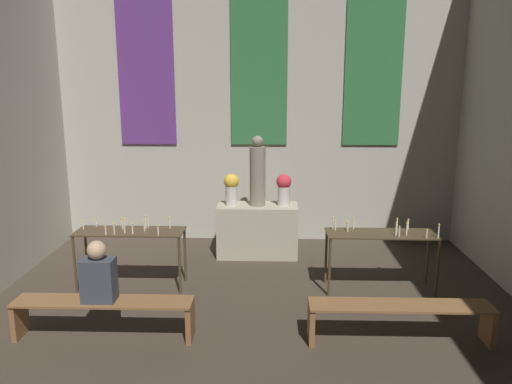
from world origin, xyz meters
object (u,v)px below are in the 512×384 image
at_px(statue, 258,173).
at_px(flower_vase_right, 284,188).
at_px(pew_back_left, 104,310).
at_px(pew_back_right, 400,314).
at_px(altar, 257,230).
at_px(flower_vase_left, 231,188).
at_px(candle_rack_left, 130,237).
at_px(person_seated, 98,275).
at_px(candle_rack_right, 381,239).

height_order(statue, flower_vase_right, statue).
bearing_deg(pew_back_left, pew_back_right, 0.00).
distance_m(altar, pew_back_right, 3.24).
distance_m(flower_vase_left, flower_vase_right, 0.85).
height_order(candle_rack_left, person_seated, person_seated).
bearing_deg(pew_back_left, flower_vase_right, 53.40).
height_order(statue, person_seated, statue).
bearing_deg(pew_back_right, flower_vase_left, 126.60).
distance_m(flower_vase_left, pew_back_left, 3.16).
bearing_deg(pew_back_right, pew_back_left, 180.00).
bearing_deg(statue, flower_vase_right, -0.00).
bearing_deg(flower_vase_right, candle_rack_right, -46.37).
height_order(statue, candle_rack_right, statue).
bearing_deg(flower_vase_right, statue, 180.00).
height_order(pew_back_right, person_seated, person_seated).
bearing_deg(candle_rack_left, pew_back_right, -22.93).
relative_size(altar, person_seated, 1.89).
height_order(pew_back_left, person_seated, person_seated).
bearing_deg(flower_vase_left, pew_back_right, -53.40).
bearing_deg(pew_back_left, person_seated, 180.00).
distance_m(candle_rack_left, person_seated, 1.43).
distance_m(flower_vase_right, candle_rack_right, 1.93).
xyz_separation_m(flower_vase_right, candle_rack_right, (1.30, -1.37, -0.42)).
bearing_deg(person_seated, flower_vase_left, 65.82).
height_order(flower_vase_left, pew_back_left, flower_vase_left).
bearing_deg(pew_back_right, statue, 120.54).
xyz_separation_m(pew_back_right, person_seated, (-3.33, 0.00, 0.42)).
relative_size(flower_vase_right, candle_rack_right, 0.35).
distance_m(statue, candle_rack_left, 2.30).
height_order(altar, flower_vase_left, flower_vase_left).
relative_size(flower_vase_left, person_seated, 0.75).
relative_size(statue, candle_rack_right, 0.76).
bearing_deg(person_seated, statue, 58.97).
distance_m(altar, flower_vase_right, 0.83).
xyz_separation_m(candle_rack_right, pew_back_left, (-3.38, -1.43, -0.40)).
relative_size(altar, flower_vase_right, 2.53).
relative_size(candle_rack_right, person_seated, 2.15).
bearing_deg(altar, candle_rack_right, -38.32).
height_order(pew_back_left, pew_back_right, same).
relative_size(statue, candle_rack_left, 0.76).
bearing_deg(flower_vase_left, pew_back_left, -113.63).
distance_m(flower_vase_left, candle_rack_right, 2.58).
height_order(altar, pew_back_right, altar).
bearing_deg(candle_rack_left, flower_vase_right, 32.41).
bearing_deg(pew_back_right, altar, 120.54).
distance_m(statue, person_seated, 3.32).
distance_m(statue, pew_back_left, 3.41).
relative_size(flower_vase_right, candle_rack_left, 0.35).
bearing_deg(flower_vase_right, altar, 180.00).
bearing_deg(flower_vase_left, candle_rack_left, -133.57).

